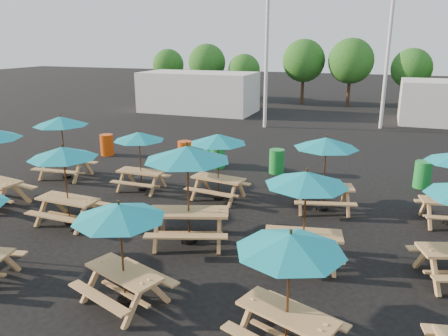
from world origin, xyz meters
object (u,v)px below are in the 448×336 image
(picnic_unit_9, at_px, (290,250))
(waste_bin_2, at_px, (211,155))
(picnic_unit_10, at_px, (306,185))
(picnic_unit_11, at_px, (326,148))
(waste_bin_1, at_px, (185,152))
(waste_bin_5, at_px, (423,175))
(picnic_unit_6, at_px, (120,218))
(waste_bin_0, at_px, (107,145))
(picnic_unit_2, at_px, (61,125))
(picnic_unit_7, at_px, (187,160))
(waste_bin_3, at_px, (218,156))
(picnic_unit_4, at_px, (63,158))
(picnic_unit_8, at_px, (218,143))
(waste_bin_4, at_px, (277,161))
(picnic_unit_5, at_px, (139,140))

(picnic_unit_9, bearing_deg, waste_bin_2, 137.94)
(picnic_unit_10, relative_size, picnic_unit_11, 0.96)
(waste_bin_1, xyz_separation_m, waste_bin_5, (9.16, 0.01, 0.00))
(picnic_unit_6, distance_m, picnic_unit_9, 3.28)
(waste_bin_0, relative_size, waste_bin_1, 1.00)
(picnic_unit_9, height_order, picnic_unit_10, picnic_unit_10)
(picnic_unit_11, bearing_deg, waste_bin_5, 33.07)
(waste_bin_1, bearing_deg, picnic_unit_2, -135.05)
(picnic_unit_7, distance_m, waste_bin_5, 9.13)
(picnic_unit_11, bearing_deg, waste_bin_3, 130.48)
(picnic_unit_4, height_order, picnic_unit_8, picnic_unit_4)
(picnic_unit_9, relative_size, waste_bin_2, 2.41)
(picnic_unit_7, relative_size, waste_bin_4, 2.89)
(picnic_unit_4, bearing_deg, picnic_unit_11, 29.87)
(picnic_unit_9, relative_size, picnic_unit_10, 1.02)
(picnic_unit_6, xyz_separation_m, waste_bin_5, (5.95, 9.67, -1.33))
(picnic_unit_7, relative_size, picnic_unit_11, 1.16)
(picnic_unit_5, xyz_separation_m, picnic_unit_7, (3.24, -3.15, 0.43))
(waste_bin_3, distance_m, waste_bin_4, 2.43)
(picnic_unit_10, bearing_deg, picnic_unit_8, 124.18)
(waste_bin_0, bearing_deg, picnic_unit_10, -34.29)
(picnic_unit_10, distance_m, waste_bin_4, 7.29)
(picnic_unit_10, relative_size, waste_bin_1, 2.38)
(waste_bin_1, distance_m, waste_bin_4, 3.95)
(picnic_unit_11, bearing_deg, picnic_unit_4, -167.09)
(picnic_unit_8, height_order, waste_bin_4, picnic_unit_8)
(picnic_unit_9, relative_size, picnic_unit_11, 0.97)
(picnic_unit_2, relative_size, picnic_unit_6, 1.05)
(waste_bin_0, bearing_deg, picnic_unit_5, -43.00)
(picnic_unit_5, xyz_separation_m, waste_bin_2, (1.14, 3.60, -1.30))
(picnic_unit_8, bearing_deg, picnic_unit_2, -174.52)
(picnic_unit_6, xyz_separation_m, picnic_unit_10, (2.99, 2.82, 0.12))
(waste_bin_0, distance_m, waste_bin_3, 5.39)
(picnic_unit_11, height_order, waste_bin_5, picnic_unit_11)
(picnic_unit_2, xyz_separation_m, picnic_unit_10, (9.57, -3.48, -0.09))
(picnic_unit_7, height_order, waste_bin_1, picnic_unit_7)
(picnic_unit_2, relative_size, waste_bin_2, 2.49)
(waste_bin_3, xyz_separation_m, waste_bin_5, (7.64, 0.15, 0.00))
(picnic_unit_6, height_order, picnic_unit_8, picnic_unit_8)
(picnic_unit_11, bearing_deg, picnic_unit_2, 165.11)
(picnic_unit_5, height_order, picnic_unit_10, picnic_unit_10)
(picnic_unit_6, bearing_deg, waste_bin_2, 121.08)
(picnic_unit_7, distance_m, waste_bin_2, 7.27)
(picnic_unit_9, distance_m, waste_bin_4, 10.24)
(waste_bin_5, bearing_deg, picnic_unit_9, -105.14)
(picnic_unit_4, distance_m, picnic_unit_7, 3.69)
(picnic_unit_2, height_order, waste_bin_1, picnic_unit_2)
(picnic_unit_10, bearing_deg, picnic_unit_6, -147.87)
(picnic_unit_6, height_order, waste_bin_0, picnic_unit_6)
(picnic_unit_10, height_order, waste_bin_3, picnic_unit_10)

